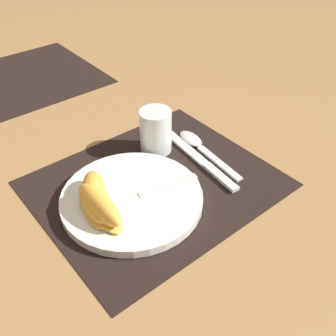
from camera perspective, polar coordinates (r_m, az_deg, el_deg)
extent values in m
plane|color=#A37547|center=(0.74, -1.83, -2.35)|extent=(3.00, 3.00, 0.00)
cube|color=black|center=(0.74, -1.83, -2.24)|extent=(0.42, 0.36, 0.00)
cube|color=black|center=(1.16, -21.13, 11.74)|extent=(0.42, 0.36, 0.00)
cylinder|color=white|center=(0.69, -5.26, -4.44)|extent=(0.25, 0.25, 0.02)
cylinder|color=silver|center=(0.79, -1.80, 5.38)|extent=(0.06, 0.06, 0.09)
cylinder|color=yellow|center=(0.80, -1.77, 3.97)|extent=(0.05, 0.05, 0.04)
cube|color=silver|center=(0.75, 7.65, -1.29)|extent=(0.03, 0.09, 0.01)
cube|color=silver|center=(0.82, 2.69, 2.90)|extent=(0.03, 0.14, 0.01)
cube|color=silver|center=(0.78, 7.40, 0.76)|extent=(0.03, 0.13, 0.01)
ellipsoid|color=silver|center=(0.84, 3.32, 4.30)|extent=(0.04, 0.07, 0.01)
cube|color=silver|center=(0.70, -0.15, -2.63)|extent=(0.11, 0.04, 0.00)
cube|color=silver|center=(0.67, -7.20, -4.97)|extent=(0.07, 0.04, 0.00)
ellipsoid|color=#F7C656|center=(0.69, -10.52, -4.21)|extent=(0.08, 0.11, 0.01)
ellipsoid|color=#F9B242|center=(0.68, -10.68, -3.23)|extent=(0.08, 0.10, 0.04)
ellipsoid|color=#F7C656|center=(0.67, -10.39, -5.27)|extent=(0.08, 0.13, 0.01)
ellipsoid|color=#F9B242|center=(0.66, -10.53, -4.40)|extent=(0.08, 0.12, 0.04)
ellipsoid|color=#F7C656|center=(0.66, -9.79, -6.46)|extent=(0.04, 0.12, 0.01)
ellipsoid|color=#F9B242|center=(0.64, -9.97, -5.27)|extent=(0.04, 0.11, 0.05)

